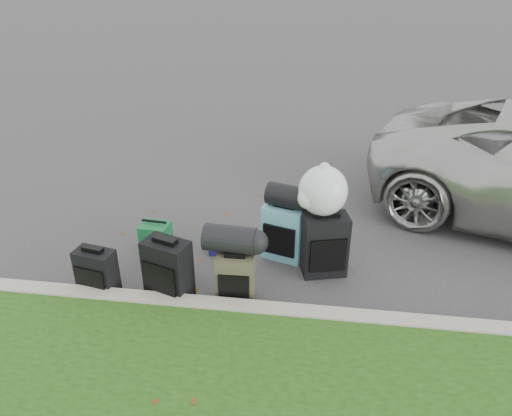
# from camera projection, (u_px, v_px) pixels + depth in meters

# --- Properties ---
(ground) EXTENTS (120.00, 120.00, 0.00)m
(ground) POSITION_uv_depth(u_px,v_px,m) (262.00, 259.00, 5.67)
(ground) COLOR #383535
(ground) RESTS_ON ground
(curb) EXTENTS (120.00, 0.18, 0.15)m
(curb) POSITION_uv_depth(u_px,v_px,m) (250.00, 311.00, 4.76)
(curb) COLOR #9E937F
(curb) RESTS_ON ground
(suitcase_small_black) EXTENTS (0.43, 0.29, 0.49)m
(suitcase_small_black) POSITION_uv_depth(u_px,v_px,m) (97.00, 272.00, 5.04)
(suitcase_small_black) COLOR black
(suitcase_small_black) RESTS_ON ground
(suitcase_large_black_left) EXTENTS (0.51, 0.40, 0.64)m
(suitcase_large_black_left) POSITION_uv_depth(u_px,v_px,m) (168.00, 270.00, 4.94)
(suitcase_large_black_left) COLOR black
(suitcase_large_black_left) RESTS_ON ground
(suitcase_olive) EXTENTS (0.38, 0.24, 0.51)m
(suitcase_olive) POSITION_uv_depth(u_px,v_px,m) (235.00, 278.00, 4.93)
(suitcase_olive) COLOR #3A3824
(suitcase_olive) RESTS_ON ground
(suitcase_teal) EXTENTS (0.51, 0.39, 0.64)m
(suitcase_teal) POSITION_uv_depth(u_px,v_px,m) (284.00, 232.00, 5.58)
(suitcase_teal) COLOR teal
(suitcase_teal) RESTS_ON ground
(suitcase_large_black_right) EXTENTS (0.52, 0.39, 0.70)m
(suitcase_large_black_right) POSITION_uv_depth(u_px,v_px,m) (325.00, 245.00, 5.29)
(suitcase_large_black_right) COLOR black
(suitcase_large_black_right) RESTS_ON ground
(tote_green) EXTENTS (0.34, 0.28, 0.36)m
(tote_green) POSITION_uv_depth(u_px,v_px,m) (156.00, 238.00, 5.73)
(tote_green) COLOR #176A33
(tote_green) RESTS_ON ground
(tote_navy) EXTENTS (0.28, 0.23, 0.28)m
(tote_navy) POSITION_uv_depth(u_px,v_px,m) (221.00, 241.00, 5.74)
(tote_navy) COLOR #171753
(tote_navy) RESTS_ON ground
(duffel_left) EXTENTS (0.53, 0.31, 0.27)m
(duffel_left) POSITION_uv_depth(u_px,v_px,m) (230.00, 239.00, 4.83)
(duffel_left) COLOR black
(duffel_left) RESTS_ON suitcase_olive
(duffel_right) EXTENTS (0.50, 0.37, 0.25)m
(duffel_right) POSITION_uv_depth(u_px,v_px,m) (288.00, 196.00, 5.37)
(duffel_right) COLOR black
(duffel_right) RESTS_ON suitcase_teal
(trash_bag) EXTENTS (0.51, 0.51, 0.51)m
(trash_bag) POSITION_uv_depth(u_px,v_px,m) (323.00, 191.00, 5.08)
(trash_bag) COLOR white
(trash_bag) RESTS_ON suitcase_large_black_right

